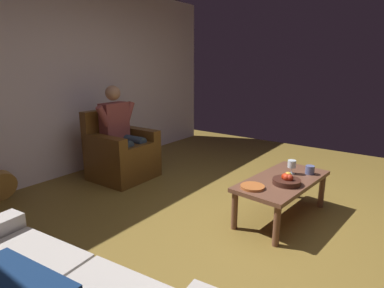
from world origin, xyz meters
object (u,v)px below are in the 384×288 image
(armchair, at_px, (121,154))
(fruit_bowl, at_px, (287,180))
(wine_glass_near, at_px, (292,165))
(candle_jar, at_px, (310,170))
(decorative_dish, at_px, (253,187))
(coffee_table, at_px, (282,184))
(person_seated, at_px, (121,130))

(armchair, relative_size, fruit_bowl, 3.52)
(wine_glass_near, xyz_separation_m, candle_jar, (-0.11, 0.16, -0.05))
(armchair, relative_size, wine_glass_near, 6.34)
(fruit_bowl, relative_size, decorative_dish, 1.19)
(fruit_bowl, distance_m, decorative_dish, 0.36)
(coffee_table, bearing_deg, fruit_bowl, 34.92)
(person_seated, relative_size, coffee_table, 1.07)
(fruit_bowl, height_order, decorative_dish, fruit_bowl)
(armchair, distance_m, wine_glass_near, 2.26)
(coffee_table, height_order, fruit_bowl, fruit_bowl)
(fruit_bowl, bearing_deg, candle_jar, 167.46)
(wine_glass_near, height_order, candle_jar, wine_glass_near)
(coffee_table, distance_m, fruit_bowl, 0.17)
(person_seated, distance_m, coffee_table, 2.22)
(armchair, height_order, coffee_table, armchair)
(wine_glass_near, relative_size, fruit_bowl, 0.56)
(armchair, height_order, candle_jar, armchair)
(decorative_dish, bearing_deg, person_seated, -96.49)
(person_seated, bearing_deg, wine_glass_near, 98.25)
(fruit_bowl, bearing_deg, decorative_dish, -37.92)
(armchair, bearing_deg, candle_jar, 100.06)
(decorative_dish, xyz_separation_m, candle_jar, (-0.70, 0.31, 0.03))
(armchair, bearing_deg, person_seated, 90.00)
(person_seated, height_order, fruit_bowl, person_seated)
(armchair, bearing_deg, coffee_table, 93.09)
(armchair, distance_m, decorative_dish, 2.08)
(person_seated, bearing_deg, fruit_bowl, 90.15)
(person_seated, relative_size, fruit_bowl, 4.76)
(coffee_table, distance_m, wine_glass_near, 0.26)
(armchair, distance_m, coffee_table, 2.22)
(decorative_dish, bearing_deg, candle_jar, 155.96)
(decorative_dish, bearing_deg, wine_glass_near, 165.49)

